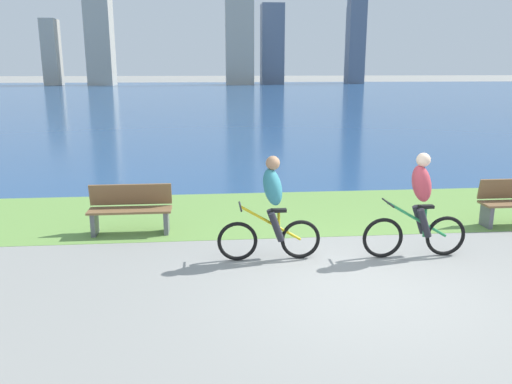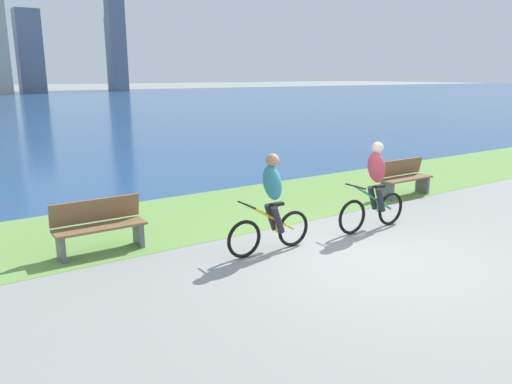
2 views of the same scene
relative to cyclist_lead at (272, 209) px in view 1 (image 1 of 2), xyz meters
The scene contains 7 objects.
ground_plane 1.81m from the cyclist_lead, 44.05° to the right, with size 300.00×300.00×0.00m, color gray.
grass_strip_bayside 3.06m from the cyclist_lead, 66.91° to the left, with size 120.00×3.41×0.01m, color #6B9947.
bay_water_surface 46.70m from the cyclist_lead, 88.58° to the left, with size 300.00×84.53×0.00m, color navy.
cyclist_lead is the anchor object (origin of this frame).
cyclist_trailing 2.35m from the cyclist_lead, ahead, with size 1.71×0.52×1.70m.
bench_far_along_path 2.92m from the cyclist_lead, 146.75° to the left, with size 1.50×0.47×0.90m.
city_skyline_far_shore 78.18m from the cyclist_lead, 89.88° to the left, with size 51.11×8.33×23.01m.
Camera 1 is at (-2.12, -6.63, 3.03)m, focal length 36.27 mm.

